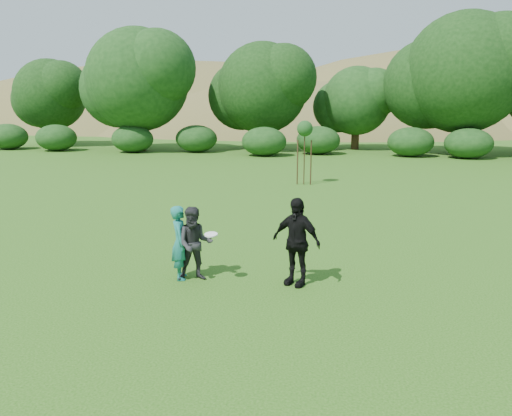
% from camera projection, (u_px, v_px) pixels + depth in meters
% --- Properties ---
extents(ground, '(120.00, 120.00, 0.00)m').
position_uv_depth(ground, '(230.00, 296.00, 9.62)').
color(ground, '#19470C').
rests_on(ground, ground).
extents(player_teal, '(0.53, 0.66, 1.57)m').
position_uv_depth(player_teal, '(180.00, 243.00, 10.41)').
color(player_teal, '#186E67').
rests_on(player_teal, ground).
extents(player_grey, '(0.91, 0.80, 1.56)m').
position_uv_depth(player_grey, '(195.00, 244.00, 10.33)').
color(player_grey, '#29292C').
rests_on(player_grey, ground).
extents(player_black, '(1.15, 0.84, 1.81)m').
position_uv_depth(player_black, '(296.00, 242.00, 10.05)').
color(player_black, black).
rests_on(player_black, ground).
extents(frisbee, '(0.27, 0.27, 0.06)m').
position_uv_depth(frisbee, '(211.00, 235.00, 10.04)').
color(frisbee, white).
rests_on(frisbee, ground).
extents(sapling, '(0.70, 0.70, 2.85)m').
position_uv_depth(sapling, '(305.00, 130.00, 21.99)').
color(sapling, '#352414').
rests_on(sapling, ground).
extents(hillside, '(150.00, 72.00, 52.00)m').
position_uv_depth(hillside, '(324.00, 203.00, 78.17)').
color(hillside, olive).
rests_on(hillside, ground).
extents(tree_row, '(53.92, 10.38, 9.62)m').
position_uv_depth(tree_row, '(361.00, 84.00, 35.70)').
color(tree_row, '#3A2616').
rests_on(tree_row, ground).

